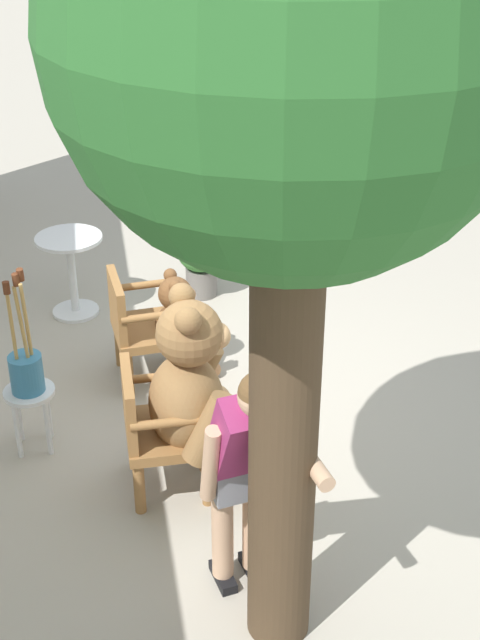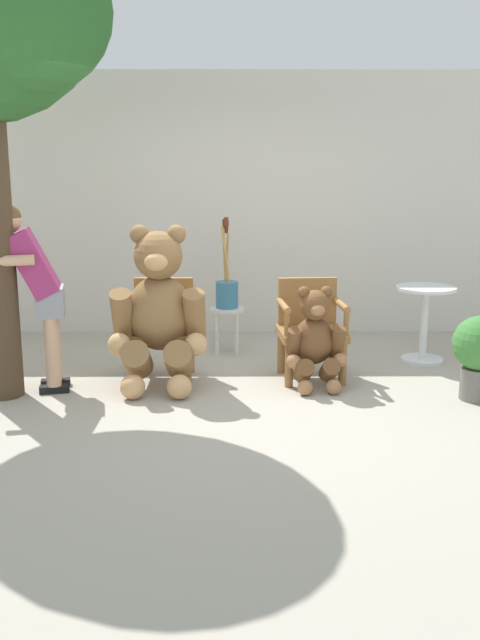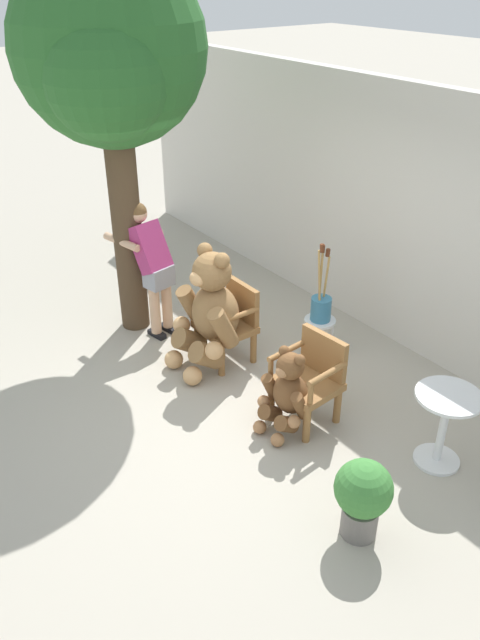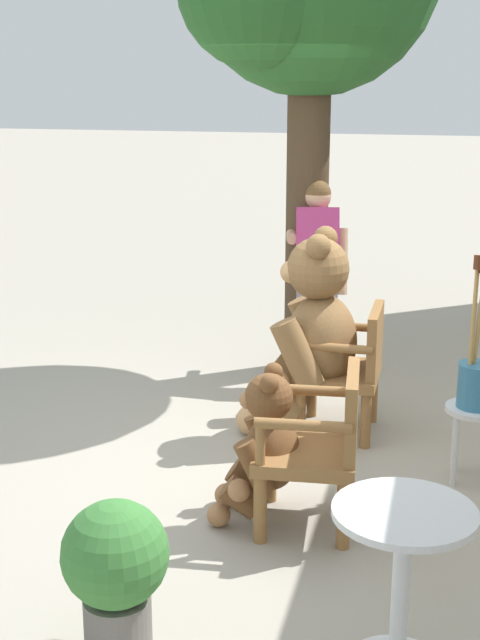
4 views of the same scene
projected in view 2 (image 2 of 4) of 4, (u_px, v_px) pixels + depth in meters
name	position (u px, v px, depth m)	size (l,w,h in m)	color
ground_plane	(237.00, 398.00, 5.72)	(60.00, 60.00, 0.00)	#A8A091
back_wall	(237.00, 205.00, 7.76)	(10.00, 0.16, 2.80)	beige
wooden_chair_left	(163.00, 326.00, 6.20)	(0.56, 0.52, 0.86)	olive
wooden_chair_right	(310.00, 326.00, 6.21)	(0.61, 0.57, 0.86)	olive
teddy_bear_large	(159.00, 309.00, 5.91)	(0.81, 0.76, 1.36)	olive
teddy_bear_small	(315.00, 339.00, 5.94)	(0.52, 0.50, 0.85)	brown
person_visitor	(35.00, 282.00, 5.74)	(0.75, 0.57, 1.53)	black
white_stool	(227.00, 318.00, 7.01)	(0.34, 0.34, 0.46)	silver
brush_bucket	(227.00, 290.00, 6.95)	(0.22, 0.22, 0.89)	teal
round_side_table	(425.00, 315.00, 6.71)	(0.56, 0.56, 0.72)	silver
potted_plant	(480.00, 351.00, 5.62)	(0.44, 0.44, 0.68)	slate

